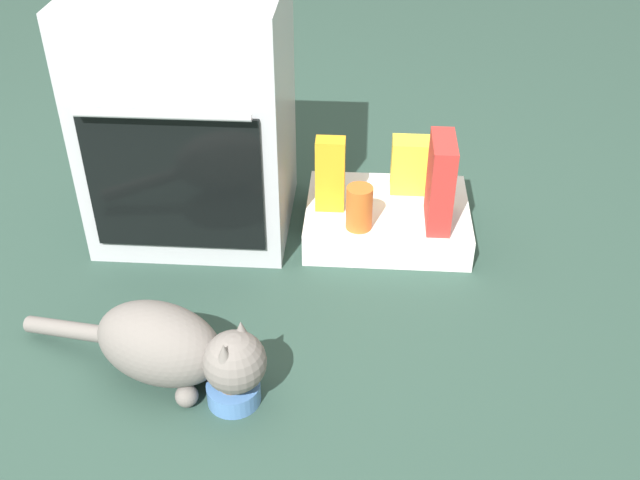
# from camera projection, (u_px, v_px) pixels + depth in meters

# --- Properties ---
(ground) EXTENTS (8.00, 8.00, 0.00)m
(ground) POSITION_uv_depth(u_px,v_px,m) (181.00, 316.00, 2.10)
(ground) COLOR #284238
(oven) EXTENTS (0.60, 0.55, 0.77)m
(oven) POSITION_uv_depth(u_px,v_px,m) (190.00, 115.00, 2.27)
(oven) COLOR #B7BABF
(oven) RESTS_ON ground
(pantry_cabinet) EXTENTS (0.52, 0.40, 0.11)m
(pantry_cabinet) POSITION_uv_depth(u_px,v_px,m) (387.00, 219.00, 2.40)
(pantry_cabinet) COLOR white
(pantry_cabinet) RESTS_ON ground
(food_bowl) EXTENTS (0.13, 0.13, 0.08)m
(food_bowl) POSITION_uv_depth(u_px,v_px,m) (234.00, 390.00, 1.82)
(food_bowl) COLOR #4C7AB7
(food_bowl) RESTS_ON ground
(cat) EXTENTS (0.69, 0.31, 0.23)m
(cat) POSITION_uv_depth(u_px,v_px,m) (173.00, 347.00, 1.82)
(cat) COLOR slate
(cat) RESTS_ON ground
(juice_carton) EXTENTS (0.09, 0.06, 0.24)m
(juice_carton) POSITION_uv_depth(u_px,v_px,m) (330.00, 174.00, 2.29)
(juice_carton) COLOR orange
(juice_carton) RESTS_ON pantry_cabinet
(cereal_box) EXTENTS (0.07, 0.18, 0.28)m
(cereal_box) POSITION_uv_depth(u_px,v_px,m) (440.00, 183.00, 2.21)
(cereal_box) COLOR #B72D28
(cereal_box) RESTS_ON pantry_cabinet
(snack_bag) EXTENTS (0.12, 0.09, 0.18)m
(snack_bag) POSITION_uv_depth(u_px,v_px,m) (410.00, 165.00, 2.40)
(snack_bag) COLOR yellow
(snack_bag) RESTS_ON pantry_cabinet
(sauce_jar) EXTENTS (0.08, 0.08, 0.14)m
(sauce_jar) POSITION_uv_depth(u_px,v_px,m) (359.00, 208.00, 2.23)
(sauce_jar) COLOR #D16023
(sauce_jar) RESTS_ON pantry_cabinet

